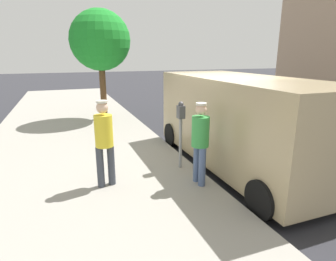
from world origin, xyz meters
TOP-DOWN VIEW (x-y plane):
  - ground_plane at (0.00, 0.00)m, footprint 80.00×80.00m
  - sidewalk_slab at (3.50, 0.00)m, footprint 5.00×32.00m
  - parking_meter_near at (1.35, 0.46)m, footprint 0.14×0.18m
  - pedestrian_in_yellow at (3.07, 0.78)m, footprint 0.36×0.34m
  - pedestrian_in_green at (1.32, 1.34)m, footprint 0.34×0.36m
  - parked_van at (-0.15, 0.58)m, footprint 2.13×5.21m
  - street_tree at (2.21, -5.25)m, footprint 2.26×2.26m

SIDE VIEW (x-z plane):
  - ground_plane at x=0.00m, z-range 0.00..0.00m
  - sidewalk_slab at x=3.50m, z-range 0.00..0.15m
  - pedestrian_in_green at x=1.32m, z-range 0.26..1.89m
  - pedestrian_in_yellow at x=3.07m, z-range 0.27..1.96m
  - parked_van at x=-0.15m, z-range 0.08..2.23m
  - parking_meter_near at x=1.35m, z-range 0.42..1.94m
  - street_tree at x=2.21m, z-range 1.07..5.22m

